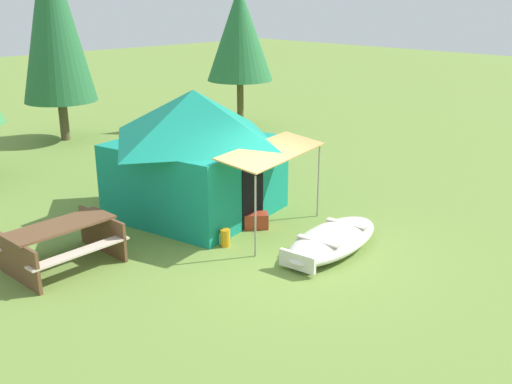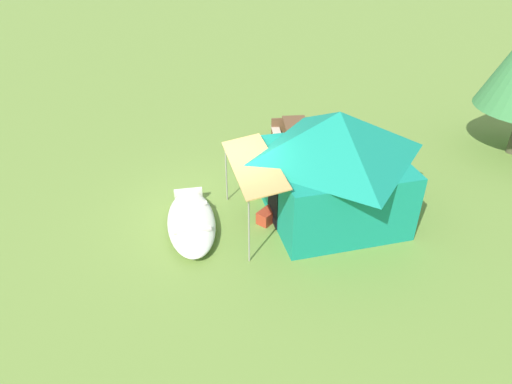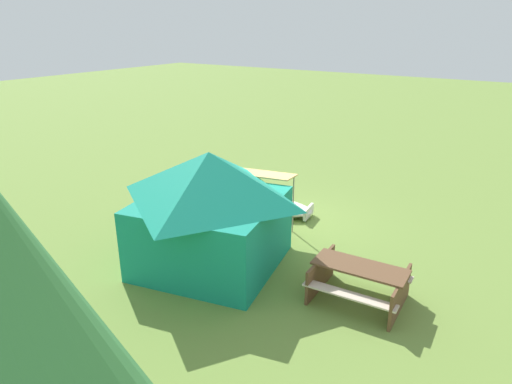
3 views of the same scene
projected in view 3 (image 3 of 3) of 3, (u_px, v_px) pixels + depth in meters
ground_plane at (280, 225)px, 12.93m from camera, size 80.00×80.00×0.00m
beached_rowboat at (270, 206)px, 13.77m from camera, size 2.81×1.51×0.41m
canvas_cabin_tent at (211, 208)px, 10.41m from camera, size 3.81×4.59×2.74m
picnic_table at (359, 279)px, 9.30m from camera, size 1.94×1.53×0.80m
cooler_box at (242, 231)px, 12.22m from camera, size 0.62×0.60×0.32m
fuel_can at (281, 237)px, 11.87m from camera, size 0.21×0.21×0.34m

